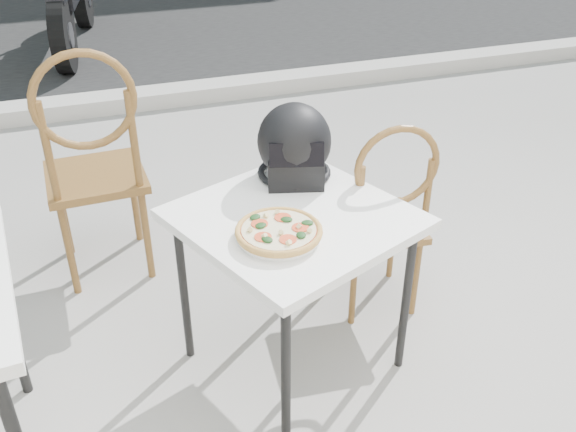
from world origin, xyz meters
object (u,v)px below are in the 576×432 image
object	(u,v)px
cafe_chair_main	(385,209)
plate	(279,236)
pizza	(279,231)
cafe_chair_side	(93,156)
helmet	(294,146)
cafe_table_main	(294,229)

from	to	relation	value
cafe_chair_main	plate	bearing A→B (deg)	35.58
pizza	cafe_chair_main	size ratio (longest dim) A/B	0.42
pizza	cafe_chair_side	world-z (taller)	cafe_chair_side
pizza	helmet	bearing A→B (deg)	63.96
cafe_table_main	cafe_chair_side	world-z (taller)	cafe_chair_side
cafe_chair_main	cafe_chair_side	xyz separation A→B (m)	(-1.13, 0.66, 0.12)
cafe_table_main	helmet	xyz separation A→B (m)	(0.10, 0.28, 0.20)
plate	cafe_chair_main	world-z (taller)	cafe_chair_main
pizza	cafe_chair_side	distance (m)	1.14
pizza	cafe_chair_main	bearing A→B (deg)	29.72
plate	helmet	world-z (taller)	helmet
cafe_chair_main	cafe_chair_side	bearing A→B (deg)	-24.66
pizza	cafe_chair_main	distance (m)	0.70
pizza	helmet	size ratio (longest dim) A/B	1.07
helmet	cafe_chair_main	world-z (taller)	helmet
plate	cafe_chair_side	xyz separation A→B (m)	(-0.55, 0.99, -0.07)
cafe_table_main	cafe_chair_main	size ratio (longest dim) A/B	1.03
cafe_table_main	plate	xyz separation A→B (m)	(-0.10, -0.13, 0.07)
cafe_table_main	helmet	bearing A→B (deg)	70.61
cafe_chair_main	cafe_chair_side	distance (m)	1.31
helmet	cafe_chair_side	xyz separation A→B (m)	(-0.75, 0.59, -0.20)
cafe_table_main	plate	world-z (taller)	plate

